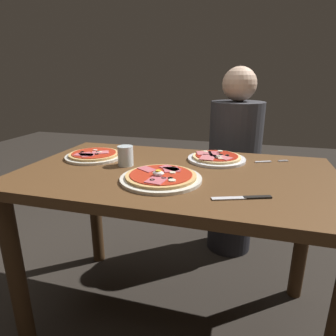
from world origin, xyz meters
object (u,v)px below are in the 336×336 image
Objects in this scene: pizza_across_right at (216,158)px; water_glass_near at (126,157)px; dining_table at (175,197)px; pizza_foreground at (161,177)px; pizza_across_left at (94,155)px; knife at (246,198)px; diner_person at (233,169)px; fork at (269,162)px.

water_glass_near is at bearing -153.54° from pizza_across_right.
pizza_across_right is (0.14, 0.20, 0.13)m from dining_table.
pizza_foreground reaches higher than pizza_across_left.
diner_person reaches higher than knife.
dining_table is 4.84× the size of pizza_across_right.
pizza_across_left is 1.02× the size of pizza_across_right.
dining_table is 14.95× the size of water_glass_near.
dining_table is 4.18× the size of pizza_foreground.
pizza_across_left is at bearing 44.01° from diner_person.
fork is (0.61, 0.22, -0.03)m from water_glass_near.
knife is at bearing 95.23° from diner_person.
pizza_across_left is at bearing -169.49° from fork.
diner_person is (0.20, 0.70, -0.07)m from dining_table.
dining_table is at bearing -125.47° from pizza_across_right.
diner_person is (0.43, 0.68, -0.23)m from water_glass_near.
pizza_foreground is 1.63× the size of knife.
pizza_across_right is (0.17, 0.33, -0.00)m from pizza_foreground.
diner_person is (0.23, 0.82, -0.20)m from pizza_foreground.
diner_person reaches higher than fork.
pizza_foreground is at bearing -34.50° from water_glass_near.
pizza_foreground is at bearing 164.07° from knife.
dining_table is 0.28m from water_glass_near.
diner_person is at bearing 95.23° from knife.
water_glass_near reaches higher than dining_table.
water_glass_near is at bearing 156.03° from knife.
diner_person is (-0.18, 0.46, -0.19)m from fork.
water_glass_near is at bearing -20.68° from pizza_across_left.
diner_person is at bearing 83.17° from pizza_across_right.
dining_table is 8.62× the size of fork.
dining_table is 0.38m from knife.
water_glass_near is 0.58× the size of fork.
pizza_across_left is 0.58m from pizza_across_right.
fork is at bearing 110.90° from diner_person.
knife is (0.14, -0.42, -0.01)m from pizza_across_right.
pizza_across_right is at bearing 83.17° from diner_person.
water_glass_near is 0.45× the size of knife.
water_glass_near is at bearing -159.80° from fork.
pizza_across_right is (0.57, 0.11, 0.00)m from pizza_across_left.
pizza_across_right is at bearing 26.46° from water_glass_near.
pizza_foreground is 0.46m from pizza_across_left.
pizza_across_left reaches higher than knife.
pizza_foreground reaches higher than pizza_across_right.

